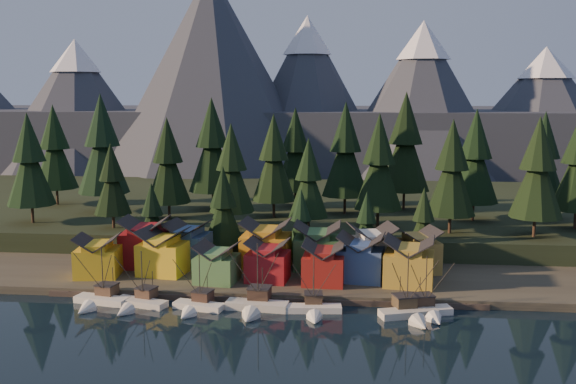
# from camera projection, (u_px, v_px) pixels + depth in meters

# --- Properties ---
(ground) EXTENTS (500.00, 500.00, 0.00)m
(ground) POSITION_uv_depth(u_px,v_px,m) (249.00, 333.00, 100.91)
(ground) COLOR black
(ground) RESTS_ON ground
(shore_strip) EXTENTS (400.00, 50.00, 1.50)m
(shore_strip) POSITION_uv_depth(u_px,v_px,m) (278.00, 263.00, 140.14)
(shore_strip) COLOR #383429
(shore_strip) RESTS_ON ground
(hillside) EXTENTS (420.00, 100.00, 6.00)m
(hillside) POSITION_uv_depth(u_px,v_px,m) (298.00, 211.00, 188.98)
(hillside) COLOR black
(hillside) RESTS_ON ground
(dock) EXTENTS (80.00, 4.00, 1.00)m
(dock) POSITION_uv_depth(u_px,v_px,m) (263.00, 297.00, 117.06)
(dock) COLOR #4A4035
(dock) RESTS_ON ground
(mountain_ridge) EXTENTS (560.00, 190.00, 90.00)m
(mountain_ridge) POSITION_uv_depth(u_px,v_px,m) (311.00, 118.00, 307.48)
(mountain_ridge) COLOR #434856
(mountain_ridge) RESTS_ON ground
(boat_0) EXTENTS (10.50, 11.07, 11.49)m
(boat_0) POSITION_uv_depth(u_px,v_px,m) (98.00, 293.00, 113.95)
(boat_0) COLOR white
(boat_0) RESTS_ON ground
(boat_1) EXTENTS (10.37, 10.81, 10.91)m
(boat_1) POSITION_uv_depth(u_px,v_px,m) (137.00, 296.00, 112.66)
(boat_1) COLOR beige
(boat_1) RESTS_ON ground
(boat_2) EXTENTS (9.53, 10.01, 10.86)m
(boat_2) POSITION_uv_depth(u_px,v_px,m) (196.00, 299.00, 110.97)
(boat_2) COLOR white
(boat_2) RESTS_ON ground
(boat_3) EXTENTS (11.41, 12.25, 12.94)m
(boat_3) POSITION_uv_depth(u_px,v_px,m) (255.00, 298.00, 110.53)
(boat_3) COLOR beige
(boat_3) RESTS_ON ground
(boat_4) EXTENTS (10.04, 10.79, 10.62)m
(boat_4) POSITION_uv_depth(u_px,v_px,m) (314.00, 303.00, 109.46)
(boat_4) COLOR white
(boat_4) RESTS_ON ground
(boat_5) EXTENTS (10.57, 11.12, 12.09)m
(boat_5) POSITION_uv_depth(u_px,v_px,m) (411.00, 305.00, 106.91)
(boat_5) COLOR beige
(boat_5) RESTS_ON ground
(boat_6) EXTENTS (9.28, 9.84, 11.16)m
(boat_6) POSITION_uv_depth(u_px,v_px,m) (429.00, 303.00, 108.41)
(boat_6) COLOR white
(boat_6) RESTS_ON ground
(house_front_0) EXTENTS (9.12, 8.73, 8.18)m
(house_front_0) POSITION_uv_depth(u_px,v_px,m) (98.00, 255.00, 126.54)
(house_front_0) COLOR gold
(house_front_0) RESTS_ON shore_strip
(house_front_1) EXTENTS (9.89, 9.59, 9.11)m
(house_front_1) POSITION_uv_depth(u_px,v_px,m) (163.00, 250.00, 128.13)
(house_front_1) COLOR yellow
(house_front_1) RESTS_ON shore_strip
(house_front_2) EXTENTS (8.49, 8.55, 7.45)m
(house_front_2) POSITION_uv_depth(u_px,v_px,m) (217.00, 262.00, 122.77)
(house_front_2) COLOR #4C8045
(house_front_2) RESTS_ON shore_strip
(house_front_3) EXTENTS (8.51, 8.18, 7.97)m
(house_front_3) POSITION_uv_depth(u_px,v_px,m) (268.00, 259.00, 123.66)
(house_front_3) COLOR maroon
(house_front_3) RESTS_ON shore_strip
(house_front_4) EXTENTS (8.09, 8.69, 7.97)m
(house_front_4) POSITION_uv_depth(u_px,v_px,m) (324.00, 262.00, 121.81)
(house_front_4) COLOR maroon
(house_front_4) RESTS_ON shore_strip
(house_front_5) EXTENTS (9.64, 8.99, 9.01)m
(house_front_5) POSITION_uv_depth(u_px,v_px,m) (361.00, 256.00, 123.76)
(house_front_5) COLOR #375082
(house_front_5) RESTS_ON shore_strip
(house_front_6) EXTENTS (10.18, 9.76, 9.02)m
(house_front_6) POSITION_uv_depth(u_px,v_px,m) (409.00, 260.00, 120.65)
(house_front_6) COLOR #AF8D2D
(house_front_6) RESTS_ON shore_strip
(house_back_0) EXTENTS (9.92, 9.57, 10.18)m
(house_back_0) POSITION_uv_depth(u_px,v_px,m) (145.00, 241.00, 134.01)
(house_back_0) COLOR maroon
(house_back_0) RESTS_ON shore_strip
(house_back_1) EXTENTS (9.42, 9.50, 9.31)m
(house_back_1) POSITION_uv_depth(u_px,v_px,m) (188.00, 242.00, 134.55)
(house_back_1) COLOR #33507A
(house_back_1) RESTS_ON shore_strip
(house_back_2) EXTENTS (10.08, 9.33, 10.23)m
(house_back_2) POSITION_uv_depth(u_px,v_px,m) (266.00, 244.00, 131.50)
(house_back_2) COLOR orange
(house_back_2) RESTS_ON shore_strip
(house_back_3) EXTENTS (9.37, 8.33, 9.52)m
(house_back_3) POSITION_uv_depth(u_px,v_px,m) (317.00, 245.00, 132.02)
(house_back_3) COLOR #3C6C3A
(house_back_3) RESTS_ON shore_strip
(house_back_4) EXTENTS (10.59, 10.32, 9.72)m
(house_back_4) POSITION_uv_depth(u_px,v_px,m) (372.00, 248.00, 129.18)
(house_back_4) COLOR white
(house_back_4) RESTS_ON shore_strip
(house_back_5) EXTENTS (9.67, 9.75, 8.90)m
(house_back_5) POSITION_uv_depth(u_px,v_px,m) (418.00, 249.00, 129.66)
(house_back_5) COLOR olive
(house_back_5) RESTS_ON shore_strip
(tree_hill_0) EXTENTS (11.58, 11.58, 26.98)m
(tree_hill_0) POSITION_uv_depth(u_px,v_px,m) (29.00, 163.00, 155.07)
(tree_hill_0) COLOR #332319
(tree_hill_0) RESTS_ON hillside
(tree_hill_1) EXTENTS (13.52, 13.52, 31.50)m
(tree_hill_1) POSITION_uv_depth(u_px,v_px,m) (102.00, 148.00, 169.25)
(tree_hill_1) COLOR #332319
(tree_hill_1) RESTS_ON hillside
(tree_hill_2) EXTENTS (8.65, 8.65, 20.15)m
(tree_hill_2) POSITION_uv_depth(u_px,v_px,m) (112.00, 182.00, 149.52)
(tree_hill_2) COLOR #332319
(tree_hill_2) RESTS_ON hillside
(tree_hill_3) EXTENTS (11.01, 11.01, 25.66)m
(tree_hill_3) POSITION_uv_depth(u_px,v_px,m) (168.00, 164.00, 159.88)
(tree_hill_3) COLOR #332319
(tree_hill_3) RESTS_ON hillside
(tree_hill_4) EXTENTS (13.08, 13.08, 30.48)m
(tree_hill_4) POSITION_uv_depth(u_px,v_px,m) (212.00, 149.00, 173.44)
(tree_hill_4) COLOR #332319
(tree_hill_4) RESTS_ON hillside
(tree_hill_5) EXTENTS (10.61, 10.61, 24.71)m
(tree_hill_5) POSITION_uv_depth(u_px,v_px,m) (232.00, 171.00, 148.34)
(tree_hill_5) COLOR #332319
(tree_hill_5) RESTS_ON hillside
(tree_hill_6) EXTENTS (11.34, 11.34, 26.42)m
(tree_hill_6) POSITION_uv_depth(u_px,v_px,m) (274.00, 161.00, 162.15)
(tree_hill_6) COLOR #332319
(tree_hill_6) RESTS_ON hillside
(tree_hill_7) EXTENTS (9.28, 9.28, 21.62)m
(tree_hill_7) POSITION_uv_depth(u_px,v_px,m) (308.00, 181.00, 144.84)
(tree_hill_7) COLOR #332319
(tree_hill_7) RESTS_ON hillside
(tree_hill_8) EXTENTS (12.61, 12.61, 29.38)m
(tree_hill_8) POSITION_uv_depth(u_px,v_px,m) (345.00, 153.00, 167.01)
(tree_hill_8) COLOR #332319
(tree_hill_8) RESTS_ON hillside
(tree_hill_9) EXTENTS (11.58, 11.58, 26.99)m
(tree_hill_9) POSITION_uv_depth(u_px,v_px,m) (379.00, 165.00, 149.70)
(tree_hill_9) COLOR #332319
(tree_hill_9) RESTS_ON hillside
(tree_hill_10) EXTENTS (13.73, 13.73, 31.98)m
(tree_hill_10) POSITION_uv_depth(u_px,v_px,m) (405.00, 146.00, 173.08)
(tree_hill_10) COLOR #332319
(tree_hill_10) RESTS_ON hillside
(tree_hill_11) EXTENTS (11.12, 11.12, 25.91)m
(tree_hill_11) POSITION_uv_depth(u_px,v_px,m) (452.00, 171.00, 143.28)
(tree_hill_11) COLOR #332319
(tree_hill_11) RESTS_ON hillside
(tree_hill_12) EXTENTS (11.92, 11.92, 27.78)m
(tree_hill_12) POSITION_uv_depth(u_px,v_px,m) (475.00, 160.00, 158.07)
(tree_hill_12) COLOR #332319
(tree_hill_12) RESTS_ON hillside
(tree_hill_13) EXTENTS (11.46, 11.46, 26.70)m
(tree_hill_13) POSITION_uv_depth(u_px,v_px,m) (537.00, 171.00, 139.46)
(tree_hill_13) COLOR #332319
(tree_hill_13) RESTS_ON hillside
(tree_hill_14) EXTENTS (11.62, 11.62, 27.08)m
(tree_hill_14) POSITION_uv_depth(u_px,v_px,m) (543.00, 160.00, 162.25)
(tree_hill_14) COLOR #332319
(tree_hill_14) RESTS_ON hillside
(tree_hill_15) EXTENTS (11.88, 11.88, 27.68)m
(tree_hill_15) POSITION_uv_depth(u_px,v_px,m) (295.00, 153.00, 178.37)
(tree_hill_15) COLOR #332319
(tree_hill_15) RESTS_ON hillside
(tree_hill_16) EXTENTS (12.21, 12.21, 28.44)m
(tree_hill_16) POSITION_uv_depth(u_px,v_px,m) (55.00, 150.00, 181.12)
(tree_hill_16) COLOR #332319
(tree_hill_16) RESTS_ON hillside
(tree_shore_0) EXTENTS (7.10, 7.10, 16.53)m
(tree_shore_0) POSITION_uv_depth(u_px,v_px,m) (152.00, 216.00, 141.44)
(tree_shore_0) COLOR #332319
(tree_shore_0) RESTS_ON shore_strip
(tree_shore_1) EXTENTS (8.77, 8.77, 20.43)m
(tree_shore_1) POSITION_uv_depth(u_px,v_px,m) (223.00, 208.00, 139.53)
(tree_shore_1) COLOR #332319
(tree_shore_1) RESTS_ON shore_strip
(tree_shore_2) EXTENTS (6.72, 6.72, 15.66)m
(tree_shore_2) POSITION_uv_depth(u_px,v_px,m) (301.00, 221.00, 138.24)
(tree_shore_2) COLOR #332319
(tree_shore_2) RESTS_ON shore_strip
(tree_shore_3) EXTENTS (6.58, 6.58, 15.34)m
(tree_shore_3) POSITION_uv_depth(u_px,v_px,m) (366.00, 223.00, 136.88)
(tree_shore_3) COLOR #332319
(tree_shore_3) RESTS_ON shore_strip
(tree_shore_4) EXTENTS (7.05, 7.05, 16.43)m
(tree_shore_4) POSITION_uv_depth(u_px,v_px,m) (423.00, 222.00, 135.60)
(tree_shore_4) COLOR #332319
(tree_shore_4) RESTS_ON shore_strip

